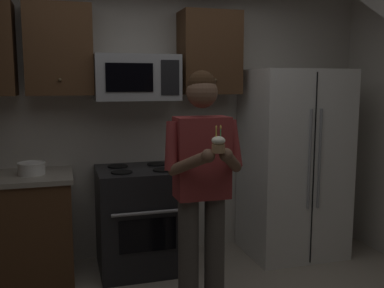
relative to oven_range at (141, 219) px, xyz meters
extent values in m
cube|color=beige|center=(0.15, 0.39, 0.84)|extent=(4.40, 0.10, 2.60)
cube|color=black|center=(0.00, 0.00, 0.00)|extent=(0.76, 0.66, 0.92)
cube|color=black|center=(0.00, -0.33, -0.04)|extent=(0.48, 0.01, 0.28)
cylinder|color=#99999E|center=(0.00, -0.36, 0.16)|extent=(0.60, 0.03, 0.03)
cylinder|color=black|center=(-0.18, -0.14, 0.46)|extent=(0.18, 0.18, 0.01)
cylinder|color=black|center=(0.18, -0.14, 0.46)|extent=(0.18, 0.18, 0.01)
cylinder|color=black|center=(-0.18, 0.14, 0.46)|extent=(0.18, 0.18, 0.01)
cylinder|color=black|center=(0.18, 0.14, 0.46)|extent=(0.18, 0.18, 0.01)
cube|color=#9EA0A5|center=(0.00, 0.12, 1.26)|extent=(0.74, 0.40, 0.40)
cube|color=black|center=(-0.09, -0.08, 1.26)|extent=(0.40, 0.01, 0.24)
cube|color=black|center=(0.26, -0.08, 1.26)|extent=(0.16, 0.01, 0.30)
cube|color=white|center=(1.50, -0.04, 0.44)|extent=(0.90, 0.72, 1.80)
cylinder|color=gray|center=(1.45, -0.41, 0.54)|extent=(0.02, 0.02, 0.90)
cylinder|color=gray|center=(1.55, -0.41, 0.54)|extent=(0.02, 0.02, 0.90)
cube|color=black|center=(1.50, -0.40, 0.44)|extent=(0.01, 0.01, 1.74)
cube|color=#4C301C|center=(-0.65, 0.17, 1.49)|extent=(0.55, 0.34, 0.76)
sphere|color=brown|center=(-0.65, -0.01, 1.24)|extent=(0.03, 0.03, 0.03)
cube|color=#4C301C|center=(0.70, 0.17, 1.49)|extent=(0.55, 0.34, 0.76)
sphere|color=brown|center=(0.70, -0.01, 1.24)|extent=(0.03, 0.03, 0.03)
cylinder|color=white|center=(-0.91, 0.00, 0.51)|extent=(0.22, 0.22, 0.10)
torus|color=white|center=(-0.91, 0.00, 0.56)|extent=(0.22, 0.22, 0.01)
cylinder|color=#4C4742|center=(0.20, -0.87, -0.03)|extent=(0.15, 0.15, 0.86)
cylinder|color=#4C4742|center=(0.40, -0.87, -0.03)|extent=(0.15, 0.15, 0.86)
cube|color=maroon|center=(0.30, -0.87, 0.69)|extent=(0.38, 0.22, 0.58)
sphere|color=brown|center=(0.30, -0.87, 1.15)|extent=(0.22, 0.22, 0.22)
sphere|color=#382314|center=(0.30, -0.86, 1.20)|extent=(0.20, 0.20, 0.20)
cylinder|color=maroon|center=(0.07, -0.90, 0.78)|extent=(0.15, 0.18, 0.35)
cylinder|color=brown|center=(0.15, -1.06, 0.69)|extent=(0.26, 0.33, 0.21)
sphere|color=brown|center=(0.24, -1.19, 0.76)|extent=(0.09, 0.09, 0.09)
cylinder|color=maroon|center=(0.52, -0.90, 0.78)|extent=(0.15, 0.18, 0.35)
cylinder|color=brown|center=(0.45, -1.06, 0.69)|extent=(0.26, 0.33, 0.21)
sphere|color=brown|center=(0.36, -1.19, 0.76)|extent=(0.09, 0.09, 0.09)
cylinder|color=#A87F56|center=(0.30, -1.21, 0.80)|extent=(0.08, 0.08, 0.06)
ellipsoid|color=white|center=(0.30, -1.21, 0.85)|extent=(0.09, 0.09, 0.06)
cylinder|color=#4CBF66|center=(0.31, -1.21, 0.90)|extent=(0.01, 0.01, 0.06)
ellipsoid|color=#FFD159|center=(0.31, -1.21, 0.94)|extent=(0.01, 0.01, 0.02)
cylinder|color=#F2D84C|center=(0.28, -1.21, 0.90)|extent=(0.01, 0.01, 0.06)
ellipsoid|color=#FFD159|center=(0.28, -1.21, 0.94)|extent=(0.01, 0.01, 0.02)
camera|label=1|loc=(-0.63, -3.78, 1.21)|focal=40.87mm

